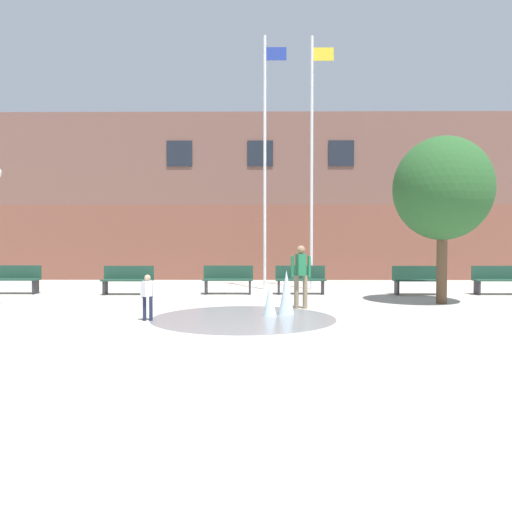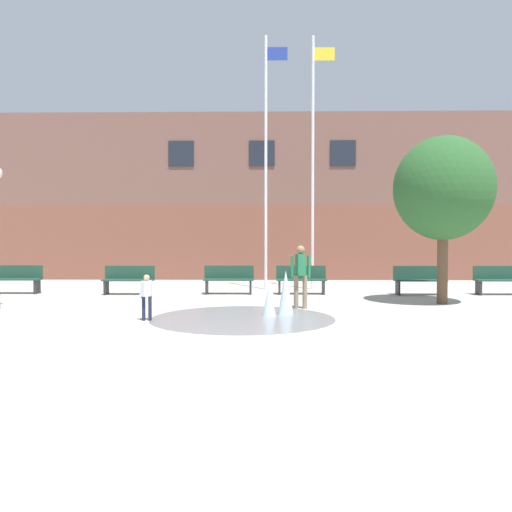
{
  "view_description": "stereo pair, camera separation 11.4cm",
  "coord_description": "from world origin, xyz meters",
  "views": [
    {
      "loc": [
        0.01,
        -6.49,
        1.7
      ],
      "look_at": [
        -0.11,
        6.86,
        1.3
      ],
      "focal_mm": 35.0,
      "sensor_mm": 36.0,
      "label": 1
    },
    {
      "loc": [
        0.12,
        -6.49,
        1.7
      ],
      "look_at": [
        -0.11,
        6.86,
        1.3
      ],
      "focal_mm": 35.0,
      "sensor_mm": 36.0,
      "label": 2
    }
  ],
  "objects": [
    {
      "name": "ground_plane",
      "position": [
        0.0,
        0.0,
        0.0
      ],
      "size": [
        100.0,
        100.0,
        0.0
      ],
      "primitive_type": "plane",
      "color": "#B2ADA3"
    },
    {
      "name": "library_building",
      "position": [
        0.0,
        18.22,
        3.65
      ],
      "size": [
        36.0,
        6.05,
        7.3
      ],
      "color": "brown",
      "rests_on": "ground"
    },
    {
      "name": "splash_fountain",
      "position": [
        0.15,
        4.73,
        0.29
      ],
      "size": [
        4.06,
        4.06,
        1.03
      ],
      "color": "gray",
      "rests_on": "ground"
    },
    {
      "name": "park_bench_far_left",
      "position": [
        -7.92,
        9.48,
        0.48
      ],
      "size": [
        1.6,
        0.44,
        0.91
      ],
      "color": "#28282D",
      "rests_on": "ground"
    },
    {
      "name": "park_bench_left_of_flagpoles",
      "position": [
        -4.2,
        9.25,
        0.48
      ],
      "size": [
        1.6,
        0.44,
        0.91
      ],
      "color": "#28282D",
      "rests_on": "ground"
    },
    {
      "name": "park_bench_center",
      "position": [
        -1.03,
        9.45,
        0.48
      ],
      "size": [
        1.6,
        0.44,
        0.91
      ],
      "color": "#28282D",
      "rests_on": "ground"
    },
    {
      "name": "park_bench_under_right_flagpole",
      "position": [
        1.29,
        9.45,
        0.48
      ],
      "size": [
        1.6,
        0.44,
        0.91
      ],
      "color": "#28282D",
      "rests_on": "ground"
    },
    {
      "name": "park_bench_near_trashcan",
      "position": [
        5.02,
        9.31,
        0.48
      ],
      "size": [
        1.6,
        0.44,
        0.91
      ],
      "color": "#28282D",
      "rests_on": "ground"
    },
    {
      "name": "park_bench_far_right",
      "position": [
        7.57,
        9.37,
        0.48
      ],
      "size": [
        1.6,
        0.44,
        0.91
      ],
      "color": "#28282D",
      "rests_on": "ground"
    },
    {
      "name": "adult_near_bench",
      "position": [
        1.03,
        6.04,
        0.93
      ],
      "size": [
        0.5,
        0.37,
        1.59
      ],
      "rotation": [
        0.0,
        0.0,
        1.74
      ],
      "color": "#89755B",
      "rests_on": "ground"
    },
    {
      "name": "child_running",
      "position": [
        -2.4,
        4.08,
        0.58
      ],
      "size": [
        0.31,
        0.24,
        0.99
      ],
      "rotation": [
        0.0,
        0.0,
        -2.31
      ],
      "color": "#1E233D",
      "rests_on": "ground"
    },
    {
      "name": "flagpole_left",
      "position": [
        0.19,
        11.03,
        4.67
      ],
      "size": [
        0.8,
        0.1,
        8.83
      ],
      "color": "silver",
      "rests_on": "ground"
    },
    {
      "name": "flagpole_right",
      "position": [
        1.83,
        11.03,
        4.66
      ],
      "size": [
        0.8,
        0.1,
        8.81
      ],
      "color": "silver",
      "rests_on": "ground"
    },
    {
      "name": "street_tree_near_building",
      "position": [
        4.93,
        7.06,
        3.11
      ],
      "size": [
        2.63,
        2.63,
        4.52
      ],
      "color": "brown",
      "rests_on": "ground"
    }
  ]
}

